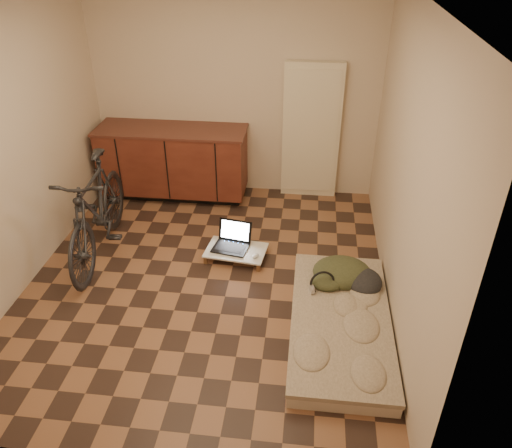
# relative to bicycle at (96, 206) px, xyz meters

# --- Properties ---
(room_shell) EXTENTS (3.50, 4.00, 2.60)m
(room_shell) POSITION_rel_bicycle_xyz_m (1.20, -0.32, 0.71)
(room_shell) COLOR brown
(room_shell) RESTS_ON ground
(cabinets) EXTENTS (1.84, 0.62, 0.91)m
(cabinets) POSITION_rel_bicycle_xyz_m (0.45, 1.38, -0.12)
(cabinets) COLOR black
(cabinets) RESTS_ON ground
(appliance_panel) EXTENTS (0.70, 0.10, 1.70)m
(appliance_panel) POSITION_rel_bicycle_xyz_m (2.15, 1.62, 0.26)
(appliance_panel) COLOR beige
(appliance_panel) RESTS_ON ground
(bicycle) EXTENTS (0.68, 1.85, 1.17)m
(bicycle) POSITION_rel_bicycle_xyz_m (0.00, 0.00, 0.00)
(bicycle) COLOR black
(bicycle) RESTS_ON ground
(futon) EXTENTS (0.86, 1.79, 0.15)m
(futon) POSITION_rel_bicycle_xyz_m (2.50, -0.90, -0.51)
(futon) COLOR beige
(futon) RESTS_ON ground
(clothing_pile) EXTENTS (0.59, 0.49, 0.24)m
(clothing_pile) POSITION_rel_bicycle_xyz_m (2.57, -0.36, -0.32)
(clothing_pile) COLOR #32361F
(clothing_pile) RESTS_ON futon
(headphones) EXTENTS (0.32, 0.31, 0.18)m
(headphones) POSITION_rel_bicycle_xyz_m (2.33, -0.55, -0.35)
(headphones) COLOR black
(headphones) RESTS_ON futon
(lap_desk) EXTENTS (0.67, 0.48, 0.10)m
(lap_desk) POSITION_rel_bicycle_xyz_m (1.43, 0.07, -0.50)
(lap_desk) COLOR brown
(lap_desk) RESTS_ON ground
(laptop) EXTENTS (0.41, 0.38, 0.25)m
(laptop) POSITION_rel_bicycle_xyz_m (1.38, 0.13, -0.43)
(laptop) COLOR black
(laptop) RESTS_ON lap_desk
(mouse) EXTENTS (0.09, 0.11, 0.03)m
(mouse) POSITION_rel_bicycle_xyz_m (1.65, -0.04, -0.47)
(mouse) COLOR silver
(mouse) RESTS_ON lap_desk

